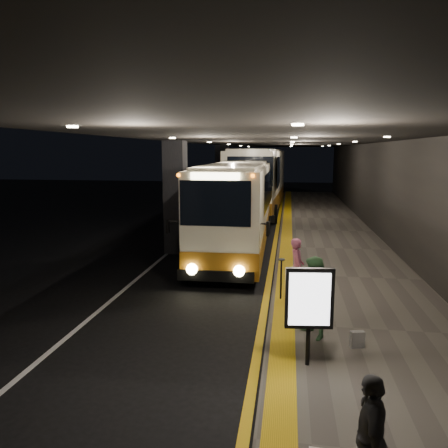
% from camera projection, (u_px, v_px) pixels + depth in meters
% --- Properties ---
extents(ground, '(90.00, 90.00, 0.00)m').
position_uv_depth(ground, '(191.00, 283.00, 13.36)').
color(ground, black).
extents(lane_line_white, '(0.12, 50.00, 0.01)m').
position_uv_depth(lane_line_white, '(176.00, 247.00, 18.50)').
color(lane_line_white, silver).
rests_on(lane_line_white, ground).
extents(kerb_stripe_yellow, '(0.18, 50.00, 0.01)m').
position_uv_depth(kerb_stripe_yellow, '(274.00, 250.00, 17.90)').
color(kerb_stripe_yellow, gold).
rests_on(kerb_stripe_yellow, ground).
extents(sidewalk, '(4.50, 50.00, 0.15)m').
position_uv_depth(sidewalk, '(334.00, 250.00, 17.54)').
color(sidewalk, '#514C44').
rests_on(sidewalk, ground).
extents(tactile_strip, '(0.50, 50.00, 0.01)m').
position_uv_depth(tactile_strip, '(286.00, 247.00, 17.80)').
color(tactile_strip, gold).
rests_on(tactile_strip, sidewalk).
extents(terminal_wall, '(0.10, 50.00, 6.00)m').
position_uv_depth(terminal_wall, '(397.00, 178.00, 16.73)').
color(terminal_wall, black).
rests_on(terminal_wall, ground).
extents(support_columns, '(0.80, 24.80, 4.40)m').
position_uv_depth(support_columns, '(176.00, 198.00, 17.12)').
color(support_columns, black).
rests_on(support_columns, ground).
extents(canopy, '(9.00, 50.00, 0.40)m').
position_uv_depth(canopy, '(280.00, 136.00, 17.12)').
color(canopy, black).
rests_on(canopy, support_columns).
extents(coach_main, '(2.47, 11.08, 3.43)m').
position_uv_depth(coach_main, '(238.00, 211.00, 17.48)').
color(coach_main, beige).
rests_on(coach_main, ground).
extents(coach_second, '(3.05, 12.81, 4.01)m').
position_uv_depth(coach_second, '(259.00, 184.00, 28.31)').
color(coach_second, beige).
rests_on(coach_second, ground).
extents(passenger_boarding, '(0.45, 0.62, 1.57)m').
position_uv_depth(passenger_boarding, '(297.00, 267.00, 11.67)').
color(passenger_boarding, '#B95678').
rests_on(passenger_boarding, sidewalk).
extents(passenger_waiting_green, '(0.87, 0.98, 1.71)m').
position_uv_depth(passenger_waiting_green, '(314.00, 298.00, 9.01)').
color(passenger_waiting_green, '#3A683C').
rests_on(passenger_waiting_green, sidewalk).
extents(passenger_waiting_grey, '(0.51, 0.90, 1.49)m').
position_uv_depth(passenger_waiting_grey, '(370.00, 438.00, 4.77)').
color(passenger_waiting_grey, '#4E4E53').
rests_on(passenger_waiting_grey, sidewalk).
extents(bag_polka, '(0.30, 0.18, 0.33)m').
position_uv_depth(bag_polka, '(357.00, 339.00, 8.64)').
color(bag_polka, black).
rests_on(bag_polka, sidewalk).
extents(info_sign, '(0.86, 0.21, 1.82)m').
position_uv_depth(info_sign, '(309.00, 300.00, 7.76)').
color(info_sign, black).
rests_on(info_sign, sidewalk).
extents(stanchion_post, '(0.05, 0.05, 1.07)m').
position_uv_depth(stanchion_post, '(281.00, 279.00, 11.41)').
color(stanchion_post, black).
rests_on(stanchion_post, sidewalk).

